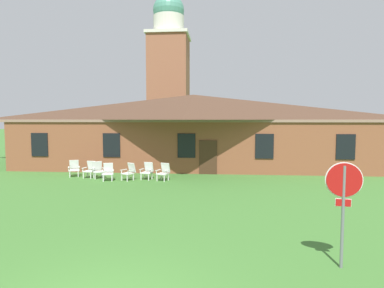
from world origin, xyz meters
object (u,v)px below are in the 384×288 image
lawn_chair_right_end (129,171)px  lawn_chair_far_side (147,170)px  lawn_chair_near_door (90,169)px  lawn_chair_left_end (98,170)px  lawn_chair_by_porch (74,168)px  lawn_chair_middle (108,171)px  lawn_chair_under_eave (164,171)px  stop_sign (344,194)px

lawn_chair_right_end → lawn_chair_far_side: 1.02m
lawn_chair_right_end → lawn_chair_near_door: bearing=166.2°
lawn_chair_near_door → lawn_chair_left_end: bearing=-17.3°
lawn_chair_by_porch → lawn_chair_middle: bearing=-23.8°
lawn_chair_by_porch → lawn_chair_under_eave: 5.60m
lawn_chair_by_porch → lawn_chair_left_end: bearing=-15.8°
lawn_chair_near_door → lawn_chair_under_eave: 4.46m
lawn_chair_left_end → lawn_chair_right_end: 2.02m
stop_sign → lawn_chair_under_eave: stop_sign is taller
stop_sign → lawn_chair_far_side: bearing=123.3°
lawn_chair_middle → lawn_chair_under_eave: 3.09m
lawn_chair_middle → lawn_chair_right_end: bearing=8.5°
lawn_chair_left_end → lawn_chair_under_eave: bearing=-5.2°
lawn_chair_left_end → lawn_chair_under_eave: same height
lawn_chair_near_door → lawn_chair_left_end: size_ratio=1.00×
lawn_chair_by_porch → lawn_chair_middle: (2.45, -1.08, 0.00)m
stop_sign → lawn_chair_under_eave: (-5.87, 10.17, -1.22)m
stop_sign → lawn_chair_left_end: size_ratio=2.55×
lawn_chair_by_porch → lawn_chair_far_side: bearing=-6.8°
lawn_chair_by_porch → lawn_chair_under_eave: (5.54, -0.82, 0.00)m
lawn_chair_left_end → lawn_chair_far_side: (2.92, -0.08, 0.00)m
lawn_chair_left_end → lawn_chair_far_side: 2.92m
lawn_chair_left_end → lawn_chair_middle: bearing=-37.1°
lawn_chair_middle → lawn_chair_left_end: bearing=142.9°
lawn_chair_near_door → lawn_chair_right_end: same height
lawn_chair_by_porch → lawn_chair_middle: same height
stop_sign → lawn_chair_by_porch: stop_sign is taller
lawn_chair_right_end → lawn_chair_middle: bearing=-171.5°
stop_sign → lawn_chair_middle: size_ratio=2.55×
lawn_chair_middle → lawn_chair_right_end: same height
lawn_chair_near_door → lawn_chair_under_eave: size_ratio=1.00×
lawn_chair_left_end → lawn_chair_under_eave: size_ratio=1.00×
lawn_chair_middle → lawn_chair_far_side: size_ratio=1.00×
lawn_chair_far_side → lawn_chair_under_eave: (0.99, -0.28, 0.00)m
lawn_chair_under_eave → lawn_chair_right_end: bearing=-177.3°
lawn_chair_middle → lawn_chair_far_side: same height
lawn_chair_right_end → lawn_chair_by_porch: bearing=165.8°
lawn_chair_by_porch → lawn_chair_near_door: bearing=-15.1°
lawn_chair_middle → lawn_chair_right_end: size_ratio=1.00×
lawn_chair_left_end → lawn_chair_far_side: bearing=-1.5°
stop_sign → lawn_chair_far_side: 12.56m
stop_sign → lawn_chair_near_door: bearing=133.9°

